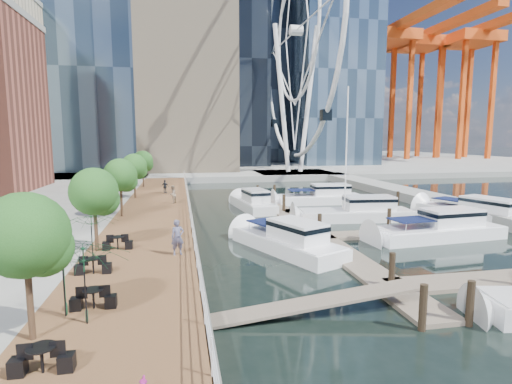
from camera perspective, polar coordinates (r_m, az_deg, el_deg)
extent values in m
plane|color=black|center=(21.18, 8.73, -12.19)|extent=(520.00, 520.00, 0.00)
cube|color=brown|center=(34.46, -14.36, -3.71)|extent=(6.00, 60.00, 1.00)
cube|color=#595954|center=(34.40, -9.36, -3.59)|extent=(0.25, 60.00, 1.00)
cube|color=gray|center=(121.11, -7.67, 4.48)|extent=(200.00, 114.00, 1.00)
cube|color=gray|center=(47.57, 23.55, -1.01)|extent=(4.00, 60.00, 1.00)
cube|color=gray|center=(74.03, 5.48, 2.50)|extent=(14.00, 12.00, 1.00)
cube|color=#6D6051|center=(31.17, 7.78, -5.48)|extent=(2.00, 32.00, 0.20)
cube|color=#6D6051|center=(24.08, 31.47, -10.55)|extent=(12.00, 2.00, 0.20)
cube|color=#6D6051|center=(31.85, 19.28, -5.57)|extent=(12.00, 2.00, 0.20)
cube|color=#6D6051|center=(40.61, 12.21, -2.50)|extent=(12.00, 2.00, 0.20)
cylinder|color=white|center=(73.38, 3.70, 13.03)|extent=(0.80, 0.80, 26.00)
cylinder|color=white|center=(74.78, 7.51, 12.88)|extent=(0.80, 0.80, 26.00)
torus|color=white|center=(76.09, 5.75, 21.99)|extent=(0.70, 44.70, 44.70)
cylinder|color=#3F2B1C|center=(14.42, -29.57, -13.51)|extent=(0.20, 0.20, 2.40)
sphere|color=#265B1E|center=(13.84, -30.14, -5.34)|extent=(2.60, 2.60, 2.60)
cylinder|color=#3F2B1C|center=(23.72, -21.88, -4.97)|extent=(0.20, 0.20, 2.40)
sphere|color=#265B1E|center=(23.37, -22.14, 0.07)|extent=(2.60, 2.60, 2.60)
cylinder|color=#3F2B1C|center=(33.43, -18.67, -1.26)|extent=(0.20, 0.20, 2.40)
sphere|color=#265B1E|center=(33.18, -18.82, 2.32)|extent=(2.60, 2.60, 2.60)
cylinder|color=#3F2B1C|center=(43.27, -16.91, 0.77)|extent=(0.20, 0.20, 2.40)
sphere|color=#265B1E|center=(43.08, -17.02, 3.54)|extent=(2.60, 2.60, 2.60)
cylinder|color=#3F2B1C|center=(53.17, -15.81, 2.04)|extent=(0.20, 0.20, 2.40)
sphere|color=#265B1E|center=(53.01, -15.89, 4.30)|extent=(2.60, 2.60, 2.60)
imported|color=#4E4D67|center=(21.72, -11.15, -6.37)|extent=(0.77, 0.59, 1.90)
imported|color=gray|center=(38.76, -11.84, -0.35)|extent=(0.96, 1.04, 1.71)
imported|color=#2F323A|center=(46.36, -12.86, 0.78)|extent=(0.94, 0.69, 1.47)
imported|color=#0F371E|center=(15.57, -25.81, -11.03)|extent=(3.27, 3.33, 2.76)
imported|color=#103C22|center=(14.69, -23.26, -12.01)|extent=(3.43, 3.48, 2.75)
imported|color=#0F3A16|center=(21.88, -22.41, -6.02)|extent=(2.69, 2.74, 2.41)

